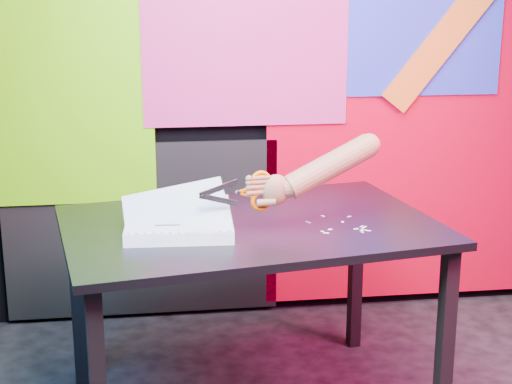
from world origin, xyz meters
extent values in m
cube|color=black|center=(0.00, 1.50, 1.35)|extent=(3.00, 0.01, 2.70)
cube|color=red|center=(0.65, 1.47, 0.85)|extent=(1.60, 0.02, 1.60)
cube|color=#2B36CC|center=(0.55, 1.46, 1.45)|extent=(0.85, 0.02, 0.75)
cube|color=#CA2878|center=(-0.25, 1.45, 1.35)|extent=(0.95, 0.02, 0.80)
cube|color=#64D209|center=(-1.05, 1.46, 1.10)|extent=(0.75, 0.02, 1.00)
cube|color=black|center=(-0.75, 1.47, 0.45)|extent=(1.30, 0.02, 0.85)
cube|color=black|center=(-1.01, 0.84, 0.36)|extent=(0.06, 0.06, 0.72)
cube|color=black|center=(0.31, 0.28, 0.36)|extent=(0.06, 0.06, 0.72)
cube|color=black|center=(0.19, 1.03, 0.36)|extent=(0.06, 0.06, 0.72)
cube|color=#2B2B2B|center=(-0.35, 0.56, 0.73)|extent=(1.46, 1.09, 0.03)
cube|color=white|center=(-0.61, 0.46, 0.77)|extent=(0.38, 0.29, 0.04)
cube|color=white|center=(-0.61, 0.46, 0.79)|extent=(0.38, 0.29, 0.00)
cube|color=white|center=(-0.61, 0.46, 0.80)|extent=(0.36, 0.27, 0.11)
cube|color=white|center=(-0.62, 0.47, 0.82)|extent=(0.38, 0.23, 0.19)
cylinder|color=black|center=(-0.78, 0.34, 0.80)|extent=(0.01, 0.01, 0.00)
cylinder|color=black|center=(-0.75, 0.34, 0.80)|extent=(0.01, 0.01, 0.00)
cylinder|color=black|center=(-0.72, 0.34, 0.80)|extent=(0.01, 0.01, 0.00)
cylinder|color=black|center=(-0.69, 0.34, 0.80)|extent=(0.01, 0.01, 0.00)
cylinder|color=black|center=(-0.67, 0.34, 0.80)|extent=(0.01, 0.01, 0.00)
cylinder|color=black|center=(-0.64, 0.33, 0.80)|extent=(0.01, 0.01, 0.00)
cylinder|color=black|center=(-0.61, 0.33, 0.80)|extent=(0.01, 0.01, 0.00)
cylinder|color=black|center=(-0.58, 0.33, 0.80)|extent=(0.01, 0.01, 0.00)
cylinder|color=black|center=(-0.56, 0.33, 0.80)|extent=(0.01, 0.01, 0.00)
cylinder|color=black|center=(-0.53, 0.33, 0.80)|extent=(0.01, 0.01, 0.00)
cylinder|color=black|center=(-0.50, 0.33, 0.80)|extent=(0.01, 0.01, 0.00)
cylinder|color=black|center=(-0.47, 0.32, 0.80)|extent=(0.01, 0.01, 0.00)
cylinder|color=black|center=(-0.45, 0.32, 0.80)|extent=(0.01, 0.01, 0.00)
cylinder|color=black|center=(-0.76, 0.59, 0.80)|extent=(0.01, 0.01, 0.00)
cylinder|color=black|center=(-0.74, 0.59, 0.80)|extent=(0.01, 0.01, 0.00)
cylinder|color=black|center=(-0.71, 0.58, 0.80)|extent=(0.01, 0.01, 0.00)
cylinder|color=black|center=(-0.68, 0.58, 0.80)|extent=(0.01, 0.01, 0.00)
cylinder|color=black|center=(-0.65, 0.58, 0.80)|extent=(0.01, 0.01, 0.00)
cylinder|color=black|center=(-0.63, 0.58, 0.80)|extent=(0.01, 0.01, 0.00)
cylinder|color=black|center=(-0.60, 0.58, 0.80)|extent=(0.01, 0.01, 0.00)
cylinder|color=black|center=(-0.57, 0.58, 0.80)|extent=(0.01, 0.01, 0.00)
cylinder|color=black|center=(-0.54, 0.58, 0.80)|extent=(0.01, 0.01, 0.00)
cylinder|color=black|center=(-0.52, 0.57, 0.80)|extent=(0.01, 0.01, 0.00)
cylinder|color=black|center=(-0.49, 0.57, 0.80)|extent=(0.01, 0.01, 0.00)
cylinder|color=black|center=(-0.46, 0.57, 0.80)|extent=(0.01, 0.01, 0.00)
cylinder|color=black|center=(-0.43, 0.57, 0.80)|extent=(0.01, 0.01, 0.00)
cube|color=black|center=(-0.69, 0.51, 0.80)|extent=(0.07, 0.01, 0.00)
cube|color=black|center=(-0.58, 0.48, 0.80)|extent=(0.05, 0.01, 0.00)
cube|color=black|center=(-0.65, 0.42, 0.80)|extent=(0.09, 0.02, 0.00)
cube|color=silver|center=(-0.47, 0.42, 0.92)|extent=(0.14, 0.02, 0.06)
cube|color=silver|center=(-0.47, 0.42, 0.88)|extent=(0.14, 0.02, 0.06)
cylinder|color=silver|center=(-0.40, 0.43, 0.90)|extent=(0.02, 0.01, 0.01)
cube|color=#CF5600|center=(-0.38, 0.44, 0.89)|extent=(0.05, 0.02, 0.02)
cube|color=#CF5600|center=(-0.38, 0.44, 0.91)|extent=(0.05, 0.02, 0.02)
torus|color=#CF5600|center=(-0.32, 0.45, 0.93)|extent=(0.08, 0.03, 0.07)
torus|color=#CF5600|center=(-0.32, 0.45, 0.86)|extent=(0.08, 0.03, 0.07)
ellipsoid|color=#985841|center=(-0.27, 0.45, 0.90)|extent=(0.10, 0.06, 0.11)
cylinder|color=#985841|center=(-0.32, 0.45, 0.89)|extent=(0.08, 0.03, 0.02)
cylinder|color=#985841|center=(-0.32, 0.45, 0.91)|extent=(0.08, 0.03, 0.02)
cylinder|color=#985841|center=(-0.32, 0.45, 0.93)|extent=(0.07, 0.03, 0.02)
cylinder|color=#985841|center=(-0.32, 0.45, 0.94)|extent=(0.06, 0.03, 0.02)
cylinder|color=#985841|center=(-0.30, 0.44, 0.86)|extent=(0.07, 0.03, 0.03)
cylinder|color=#985841|center=(-0.22, 0.46, 0.90)|extent=(0.07, 0.08, 0.07)
cylinder|color=#985841|center=(-0.07, 0.48, 0.97)|extent=(0.34, 0.14, 0.22)
sphere|color=#985841|center=(0.07, 0.51, 1.04)|extent=(0.08, 0.08, 0.08)
cube|color=white|center=(-0.06, 0.60, 0.75)|extent=(0.01, 0.02, 0.00)
cube|color=white|center=(0.02, 0.43, 0.75)|extent=(0.02, 0.01, 0.00)
cube|color=white|center=(0.05, 0.40, 0.75)|extent=(0.02, 0.01, 0.00)
cube|color=white|center=(-0.08, 0.44, 0.75)|extent=(0.02, 0.02, 0.00)
cube|color=white|center=(0.03, 0.41, 0.75)|extent=(0.02, 0.01, 0.00)
cube|color=white|center=(0.05, 0.44, 0.75)|extent=(0.03, 0.03, 0.00)
cube|color=white|center=(-0.14, 0.53, 0.75)|extent=(0.02, 0.02, 0.00)
cube|color=white|center=(0.03, 0.58, 0.75)|extent=(0.02, 0.01, 0.00)
cube|color=white|center=(-0.01, 0.52, 0.75)|extent=(0.01, 0.02, 0.00)
cube|color=white|center=(-0.11, 0.42, 0.75)|extent=(0.01, 0.01, 0.00)
cube|color=white|center=(0.03, 0.39, 0.75)|extent=(0.01, 0.01, 0.00)
cube|color=white|center=(-0.10, 0.40, 0.75)|extent=(0.02, 0.01, 0.00)
cube|color=white|center=(0.04, 0.46, 0.75)|extent=(0.02, 0.02, 0.00)
camera|label=1|loc=(-0.69, -2.15, 1.59)|focal=55.00mm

